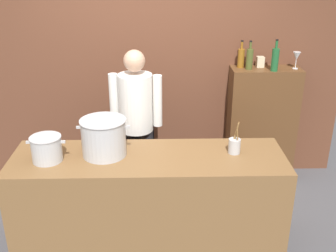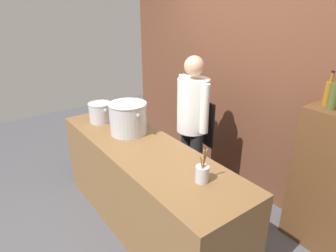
# 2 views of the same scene
# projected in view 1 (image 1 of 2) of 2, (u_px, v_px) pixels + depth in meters

# --- Properties ---
(ground_plane) EXTENTS (8.00, 8.00, 0.00)m
(ground_plane) POSITION_uv_depth(u_px,v_px,m) (150.00, 241.00, 3.83)
(ground_plane) COLOR #4C4C51
(brick_back_panel) EXTENTS (4.40, 0.10, 3.00)m
(brick_back_panel) POSITION_uv_depth(u_px,v_px,m) (150.00, 50.00, 4.52)
(brick_back_panel) COLOR brown
(brick_back_panel) RESTS_ON ground_plane
(prep_counter) EXTENTS (2.35, 0.70, 0.90)m
(prep_counter) POSITION_uv_depth(u_px,v_px,m) (149.00, 201.00, 3.65)
(prep_counter) COLOR brown
(prep_counter) RESTS_ON ground_plane
(bar_cabinet) EXTENTS (0.76, 0.32, 1.34)m
(bar_cabinet) POSITION_uv_depth(u_px,v_px,m) (261.00, 125.00, 4.69)
(bar_cabinet) COLOR brown
(bar_cabinet) RESTS_ON ground_plane
(chef) EXTENTS (0.53, 0.38, 1.66)m
(chef) POSITION_uv_depth(u_px,v_px,m) (136.00, 118.00, 4.11)
(chef) COLOR black
(chef) RESTS_ON ground_plane
(stockpot_large) EXTENTS (0.45, 0.39, 0.32)m
(stockpot_large) POSITION_uv_depth(u_px,v_px,m) (104.00, 137.00, 3.45)
(stockpot_large) COLOR #B7BABF
(stockpot_large) RESTS_ON prep_counter
(stockpot_small) EXTENTS (0.32, 0.26, 0.22)m
(stockpot_small) POSITION_uv_depth(u_px,v_px,m) (47.00, 149.00, 3.37)
(stockpot_small) COLOR #B7BABF
(stockpot_small) RESTS_ON prep_counter
(utensil_crock) EXTENTS (0.10, 0.10, 0.28)m
(utensil_crock) POSITION_uv_depth(u_px,v_px,m) (234.00, 145.00, 3.51)
(utensil_crock) COLOR #B7BABF
(utensil_crock) RESTS_ON prep_counter
(wine_bottle_amber) EXTENTS (0.07, 0.07, 0.30)m
(wine_bottle_amber) POSITION_uv_depth(u_px,v_px,m) (241.00, 58.00, 4.42)
(wine_bottle_amber) COLOR #8C5919
(wine_bottle_amber) RESTS_ON bar_cabinet
(wine_bottle_olive) EXTENTS (0.07, 0.07, 0.31)m
(wine_bottle_olive) POSITION_uv_depth(u_px,v_px,m) (250.00, 58.00, 4.35)
(wine_bottle_olive) COLOR #475123
(wine_bottle_olive) RESTS_ON bar_cabinet
(wine_bottle_green) EXTENTS (0.08, 0.08, 0.34)m
(wine_bottle_green) POSITION_uv_depth(u_px,v_px,m) (275.00, 59.00, 4.28)
(wine_bottle_green) COLOR #1E592D
(wine_bottle_green) RESTS_ON bar_cabinet
(wine_glass_wide) EXTENTS (0.08, 0.08, 0.18)m
(wine_glass_wide) POSITION_uv_depth(u_px,v_px,m) (297.00, 57.00, 4.36)
(wine_glass_wide) COLOR silver
(wine_glass_wide) RESTS_ON bar_cabinet
(spice_tin_cream) EXTENTS (0.08, 0.08, 0.12)m
(spice_tin_cream) POSITION_uv_depth(u_px,v_px,m) (260.00, 62.00, 4.45)
(spice_tin_cream) COLOR beige
(spice_tin_cream) RESTS_ON bar_cabinet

